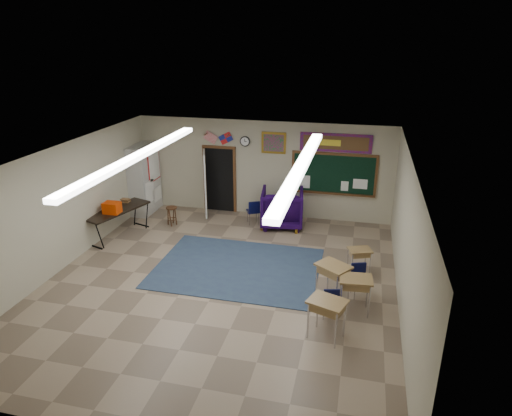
% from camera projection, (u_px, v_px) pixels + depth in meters
% --- Properties ---
extents(floor, '(9.00, 9.00, 0.00)m').
position_uv_depth(floor, '(220.00, 283.00, 10.65)').
color(floor, gray).
rests_on(floor, ground).
extents(back_wall, '(8.00, 0.04, 3.00)m').
position_uv_depth(back_wall, '(263.00, 169.00, 14.19)').
color(back_wall, '#ABA68B').
rests_on(back_wall, floor).
extents(front_wall, '(8.00, 0.04, 3.00)m').
position_uv_depth(front_wall, '(113.00, 353.00, 6.02)').
color(front_wall, '#ABA68B').
rests_on(front_wall, floor).
extents(left_wall, '(0.04, 9.00, 3.00)m').
position_uv_depth(left_wall, '(60.00, 209.00, 10.97)').
color(left_wall, '#ABA68B').
rests_on(left_wall, floor).
extents(right_wall, '(0.04, 9.00, 3.00)m').
position_uv_depth(right_wall, '(406.00, 242.00, 9.24)').
color(right_wall, '#ABA68B').
rests_on(right_wall, floor).
extents(ceiling, '(8.00, 9.00, 0.04)m').
position_uv_depth(ceiling, '(216.00, 158.00, 9.57)').
color(ceiling, beige).
rests_on(ceiling, back_wall).
extents(area_rug, '(4.00, 3.00, 0.02)m').
position_uv_depth(area_rug, '(237.00, 267.00, 11.33)').
color(area_rug, '#2D4156').
rests_on(area_rug, floor).
extents(fluorescent_strips, '(3.86, 6.00, 0.10)m').
position_uv_depth(fluorescent_strips, '(216.00, 161.00, 9.59)').
color(fluorescent_strips, white).
rests_on(fluorescent_strips, ceiling).
extents(doorway, '(1.10, 0.89, 2.16)m').
position_uv_depth(doorway, '(216.00, 180.00, 14.54)').
color(doorway, black).
rests_on(doorway, back_wall).
extents(chalkboard, '(2.55, 0.14, 1.30)m').
position_uv_depth(chalkboard, '(334.00, 175.00, 13.69)').
color(chalkboard, '#593419').
rests_on(chalkboard, back_wall).
extents(bulletin_board, '(2.10, 0.05, 0.55)m').
position_uv_depth(bulletin_board, '(336.00, 143.00, 13.34)').
color(bulletin_board, '#B1120F').
rests_on(bulletin_board, back_wall).
extents(framed_art_print, '(0.75, 0.05, 0.65)m').
position_uv_depth(framed_art_print, '(274.00, 143.00, 13.78)').
color(framed_art_print, '#9E731E').
rests_on(framed_art_print, back_wall).
extents(wall_clock, '(0.32, 0.05, 0.32)m').
position_uv_depth(wall_clock, '(245.00, 141.00, 13.98)').
color(wall_clock, black).
rests_on(wall_clock, back_wall).
extents(wall_flags, '(1.16, 0.06, 0.70)m').
position_uv_depth(wall_flags, '(218.00, 136.00, 14.09)').
color(wall_flags, red).
rests_on(wall_flags, back_wall).
extents(storage_cabinet, '(0.59, 1.25, 2.20)m').
position_uv_depth(storage_cabinet, '(145.00, 179.00, 14.55)').
color(storage_cabinet, '#B5B5B0').
rests_on(storage_cabinet, floor).
extents(wingback_armchair, '(1.39, 1.42, 1.14)m').
position_uv_depth(wingback_armchair, '(282.00, 208.00, 13.63)').
color(wingback_armchair, black).
rests_on(wingback_armchair, floor).
extents(student_chair_reading, '(0.52, 0.52, 0.76)m').
position_uv_depth(student_chair_reading, '(253.00, 212.00, 13.84)').
color(student_chair_reading, black).
rests_on(student_chair_reading, floor).
extents(student_chair_desk_a, '(0.44, 0.44, 0.72)m').
position_uv_depth(student_chair_desk_a, '(330.00, 301.00, 9.28)').
color(student_chair_desk_a, black).
rests_on(student_chair_desk_a, floor).
extents(student_chair_desk_b, '(0.47, 0.47, 0.74)m').
position_uv_depth(student_chair_desk_b, '(360.00, 281.00, 9.99)').
color(student_chair_desk_b, black).
rests_on(student_chair_desk_b, floor).
extents(student_desk_front_left, '(0.86, 0.82, 0.83)m').
position_uv_depth(student_desk_front_left, '(333.00, 280.00, 9.86)').
color(student_desk_front_left, olive).
rests_on(student_desk_front_left, floor).
extents(student_desk_front_right, '(0.64, 0.56, 0.64)m').
position_uv_depth(student_desk_front_right, '(359.00, 260.00, 10.96)').
color(student_desk_front_right, olive).
rests_on(student_desk_front_right, floor).
extents(student_desk_back_left, '(0.81, 0.71, 0.82)m').
position_uv_depth(student_desk_back_left, '(327.00, 317.00, 8.58)').
color(student_desk_back_left, olive).
rests_on(student_desk_back_left, floor).
extents(student_desk_back_right, '(0.71, 0.56, 0.80)m').
position_uv_depth(student_desk_back_right, '(355.00, 293.00, 9.40)').
color(student_desk_back_right, olive).
rests_on(student_desk_back_right, floor).
extents(folding_table, '(1.24, 2.09, 1.13)m').
position_uv_depth(folding_table, '(118.00, 222.00, 12.94)').
color(folding_table, black).
rests_on(folding_table, floor).
extents(wooden_stool, '(0.32, 0.32, 0.57)m').
position_uv_depth(wooden_stool, '(172.00, 216.00, 13.77)').
color(wooden_stool, '#482515').
rests_on(wooden_stool, floor).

